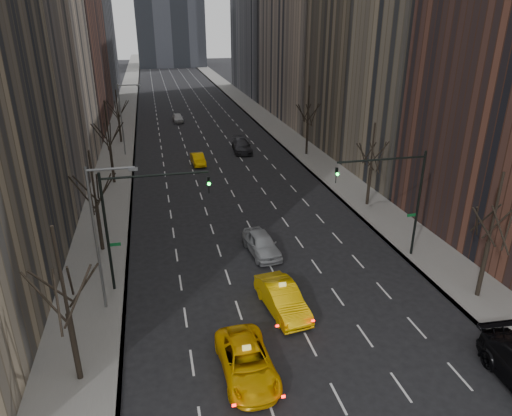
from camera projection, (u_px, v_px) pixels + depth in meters
ground at (338, 399)px, 21.50m from camera, size 400.00×400.00×0.00m
sidewalk_left at (124, 118)px, 81.92m from camera, size 4.50×320.00×0.15m
sidewalk_right at (257, 112)px, 86.98m from camera, size 4.50×320.00×0.15m
tree_lw_a at (69, 315)px, 21.13m from camera, size 3.36×3.50×8.28m
tree_lw_b at (97, 206)px, 33.78m from camera, size 3.36×3.50×7.82m
tree_lw_c at (110, 147)px, 48.06m from camera, size 3.36×3.50×8.74m
tree_lw_d at (119, 118)px, 64.44m from camera, size 3.36×3.50×7.36m
tree_rw_a at (488, 243)px, 27.89m from camera, size 3.36×3.50×8.28m
tree_rw_b at (371, 168)px, 42.35m from camera, size 3.36×3.50×7.82m
tree_rw_c at (308, 124)px, 58.42m from camera, size 3.36×3.50×8.74m
traffic_mast_left at (133, 212)px, 28.30m from camera, size 6.69×0.39×8.00m
traffic_mast_right at (399, 189)px, 32.07m from camera, size 6.69×0.39×8.00m
streetlight_near at (101, 226)px, 26.10m from camera, size 2.83×0.22×9.00m
streetlight_far at (124, 112)px, 57.59m from camera, size 2.83×0.22×9.00m
taxi_suv at (247, 362)px, 22.72m from camera, size 2.66×5.52×1.51m
taxi_sedan at (282, 298)px, 27.69m from camera, size 2.48×5.42×1.72m
silver_sedan_ahead at (262, 244)px, 34.49m from camera, size 2.43×5.02×1.65m
far_taxi at (198, 159)px, 55.72m from camera, size 1.65×4.16×1.35m
far_suv_grey at (242, 146)px, 61.08m from camera, size 2.71×5.87×1.66m
far_car_white at (178, 118)px, 78.78m from camera, size 1.82×4.25×1.43m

